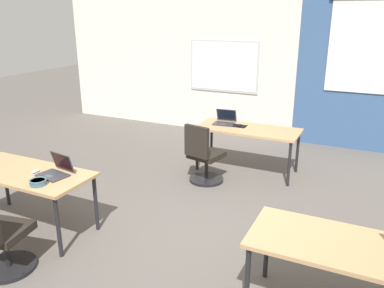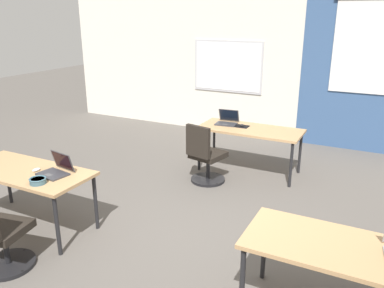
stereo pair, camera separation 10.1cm
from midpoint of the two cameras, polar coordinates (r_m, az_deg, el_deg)
ground_plane at (r=4.60m, az=-1.58°, el=-13.36°), size 24.00×24.00×0.00m
back_wall_assembly at (r=7.93m, az=12.77°, el=10.68°), size 10.00×0.27×2.80m
desk_near_left at (r=4.89m, az=-23.71°, el=-4.31°), size 1.60×0.70×0.72m
desk_near_right at (r=3.37m, az=21.53°, el=-14.57°), size 1.60×0.70×0.72m
desk_far_center at (r=6.20m, az=7.67°, el=1.78°), size 1.60×0.70×0.72m
laptop_near_left_inner at (r=4.62m, az=-19.80°, el=-3.67°), size 0.37×0.34×0.23m
mouse_near_left_inner at (r=4.78m, az=-22.40°, el=-3.67°), size 0.06×0.10×0.03m
laptop_far_left at (r=6.39m, az=4.33°, el=3.41°), size 0.36×0.35×0.22m
mousepad_far_left at (r=6.27m, az=6.49°, el=2.61°), size 0.22×0.19×0.00m
mouse_far_left at (r=6.27m, az=6.50°, el=2.78°), size 0.07×0.11×0.03m
chair_far_left at (r=5.81m, az=1.24°, el=-2.15°), size 0.52×0.58×0.92m
snack_bowl at (r=4.42m, az=-22.14°, el=-5.13°), size 0.18×0.18×0.06m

